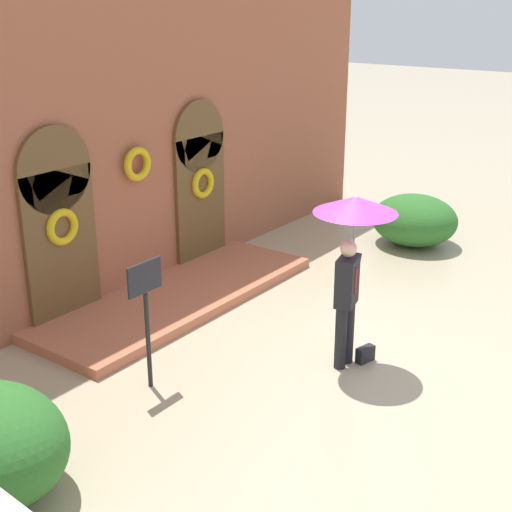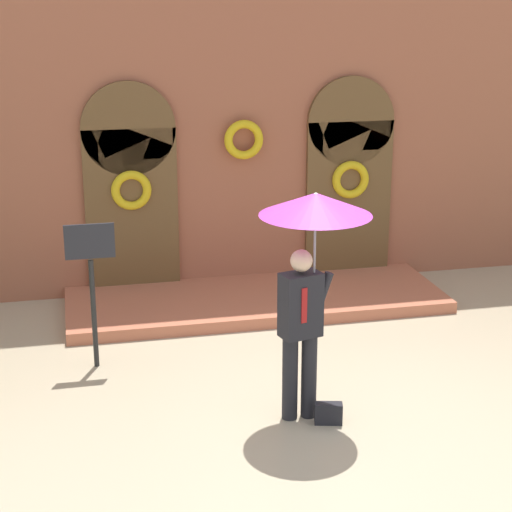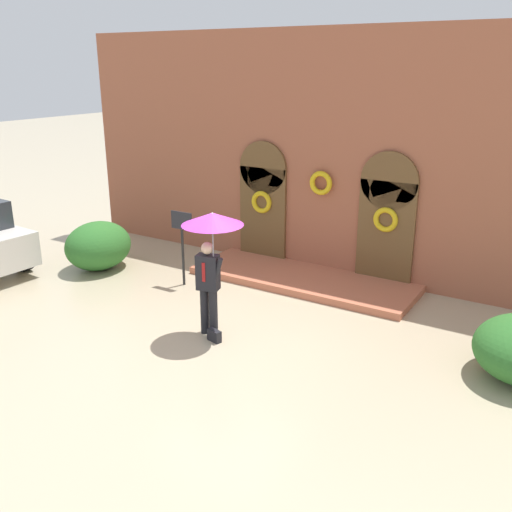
% 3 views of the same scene
% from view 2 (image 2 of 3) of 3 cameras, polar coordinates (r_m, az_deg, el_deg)
% --- Properties ---
extents(ground_plane, '(80.00, 80.00, 0.00)m').
position_cam_2_polar(ground_plane, '(9.25, 4.20, -9.82)').
color(ground_plane, tan).
extents(building_facade, '(14.00, 2.30, 5.60)m').
position_cam_2_polar(building_facade, '(12.36, -1.13, 10.18)').
color(building_facade, '#9E563D').
rests_on(building_facade, ground).
extents(person_with_umbrella, '(1.10, 1.10, 2.36)m').
position_cam_2_polar(person_with_umbrella, '(8.29, 3.73, 1.20)').
color(person_with_umbrella, black).
rests_on(person_with_umbrella, ground).
extents(handbag, '(0.30, 0.18, 0.22)m').
position_cam_2_polar(handbag, '(8.83, 4.85, -10.41)').
color(handbag, black).
rests_on(handbag, ground).
extents(sign_post, '(0.56, 0.06, 1.72)m').
position_cam_2_polar(sign_post, '(9.85, -10.92, -1.03)').
color(sign_post, black).
rests_on(sign_post, ground).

